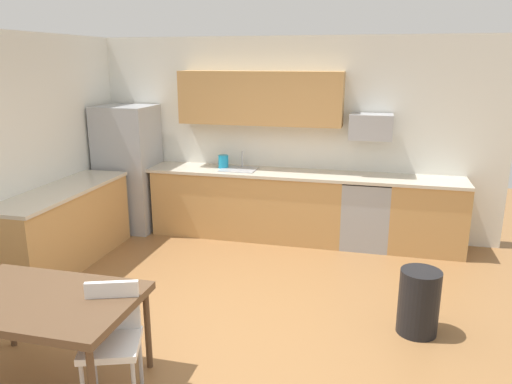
{
  "coord_description": "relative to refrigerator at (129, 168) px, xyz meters",
  "views": [
    {
      "loc": [
        1.23,
        -3.98,
        2.39
      ],
      "look_at": [
        0.0,
        1.0,
        1.0
      ],
      "focal_mm": 34.29,
      "sensor_mm": 36.0,
      "label": 1
    }
  ],
  "objects": [
    {
      "name": "oven_range",
      "position": [
        3.34,
        0.08,
        -0.43
      ],
      "size": [
        0.6,
        0.6,
        0.91
      ],
      "color": "#999BA0",
      "rests_on": "ground"
    },
    {
      "name": "microwave",
      "position": [
        3.34,
        0.18,
        0.68
      ],
      "size": [
        0.54,
        0.36,
        0.32
      ],
      "primitive_type": "cube",
      "color": "#9EA0A5"
    },
    {
      "name": "chair_near_table",
      "position": [
        1.66,
        -3.43,
        -0.38
      ],
      "size": [
        0.51,
        0.51,
        0.85
      ],
      "color": "white",
      "rests_on": "ground"
    },
    {
      "name": "refrigerator",
      "position": [
        0.0,
        0.0,
        0.0
      ],
      "size": [
        0.76,
        0.7,
        1.78
      ],
      "primitive_type": "cube",
      "color": "#9EA0A5",
      "rests_on": "ground"
    },
    {
      "name": "wall_back",
      "position": [
        2.18,
        0.43,
        0.46
      ],
      "size": [
        5.8,
        0.1,
        2.7
      ],
      "primitive_type": "cube",
      "color": "silver",
      "rests_on": "ground"
    },
    {
      "name": "dining_table",
      "position": [
        1.12,
        -3.46,
        -0.22
      ],
      "size": [
        1.4,
        0.9,
        0.73
      ],
      "color": "brown",
      "rests_on": "ground"
    },
    {
      "name": "sink_faucet",
      "position": [
        1.62,
        0.26,
        0.15
      ],
      "size": [
        0.02,
        0.02,
        0.24
      ],
      "primitive_type": "cylinder",
      "color": "#B2B5BA",
      "rests_on": "countertop_back"
    },
    {
      "name": "cabinet_run_left",
      "position": [
        -0.12,
        -1.42,
        -0.44
      ],
      "size": [
        0.6,
        2.0,
        0.9
      ],
      "primitive_type": "cube",
      "color": "tan",
      "rests_on": "ground"
    },
    {
      "name": "upper_cabinets_back",
      "position": [
        1.88,
        0.21,
        1.01
      ],
      "size": [
        2.2,
        0.34,
        0.7
      ],
      "primitive_type": "cube",
      "color": "tan"
    },
    {
      "name": "cabinet_run_back_right",
      "position": [
        4.11,
        0.08,
        -0.44
      ],
      "size": [
        0.94,
        0.6,
        0.9
      ],
      "primitive_type": "cube",
      "color": "tan",
      "rests_on": "ground"
    },
    {
      "name": "kettle",
      "position": [
        1.38,
        0.13,
        0.13
      ],
      "size": [
        0.14,
        0.14,
        0.2
      ],
      "primitive_type": "cylinder",
      "color": "#198CBF",
      "rests_on": "countertop_back"
    },
    {
      "name": "trash_bin",
      "position": [
        3.88,
        -2.02,
        -0.59
      ],
      "size": [
        0.36,
        0.36,
        0.6
      ],
      "primitive_type": "cylinder",
      "color": "black",
      "rests_on": "ground"
    },
    {
      "name": "sink_basin",
      "position": [
        1.62,
        0.08,
        -0.01
      ],
      "size": [
        0.48,
        0.4,
        0.14
      ],
      "primitive_type": "cube",
      "color": "#A5A8AD",
      "rests_on": "countertop_back"
    },
    {
      "name": "countertop_left",
      "position": [
        -0.12,
        -1.42,
        0.03
      ],
      "size": [
        0.64,
        2.0,
        0.04
      ],
      "primitive_type": "cube",
      "color": "beige",
      "rests_on": "cabinet_run_left"
    },
    {
      "name": "ground_plane",
      "position": [
        2.18,
        -2.22,
        -0.89
      ],
      "size": [
        12.0,
        12.0,
        0.0
      ],
      "primitive_type": "plane",
      "color": "olive"
    },
    {
      "name": "cabinet_run_back",
      "position": [
        1.74,
        0.08,
        -0.44
      ],
      "size": [
        2.61,
        0.6,
        0.9
      ],
      "primitive_type": "cube",
      "color": "tan",
      "rests_on": "ground"
    },
    {
      "name": "countertop_back",
      "position": [
        2.18,
        0.08,
        0.03
      ],
      "size": [
        4.8,
        0.64,
        0.04
      ],
      "primitive_type": "cube",
      "color": "beige",
      "rests_on": "cabinet_run_back"
    }
  ]
}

